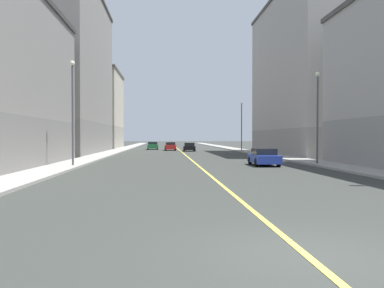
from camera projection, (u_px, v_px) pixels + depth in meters
ground_plane at (306, 256)px, 7.15m from camera, size 400.00×400.00×0.00m
sidewalk_left at (250, 152)px, 56.71m from camera, size 2.55×168.00×0.15m
sidewalk_right at (113, 152)px, 55.33m from camera, size 2.55×168.00×0.15m
lane_center_stripe at (182, 152)px, 56.02m from camera, size 0.16×154.00×0.01m
building_left_mid at (309, 76)px, 49.32m from camera, size 9.45×23.73×19.68m
building_right_midblock at (65, 73)px, 51.78m from camera, size 9.45×25.20×21.24m
building_right_distant at (95, 110)px, 74.67m from camera, size 9.45×15.94×14.55m
street_lamp_left_near at (317, 108)px, 29.89m from camera, size 0.36×0.36×6.95m
street_lamp_right_near at (73, 102)px, 28.04m from camera, size 0.36×0.36×7.43m
street_lamp_left_far at (242, 121)px, 59.13m from camera, size 0.36×0.36×7.20m
car_blue at (264, 157)px, 29.82m from camera, size 1.94×4.15×1.29m
car_green at (153, 146)px, 68.61m from camera, size 1.95×4.15×1.35m
car_red at (170, 146)px, 63.95m from camera, size 1.86×4.04×1.34m
car_black at (189, 147)px, 60.28m from camera, size 1.85×4.01×1.31m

